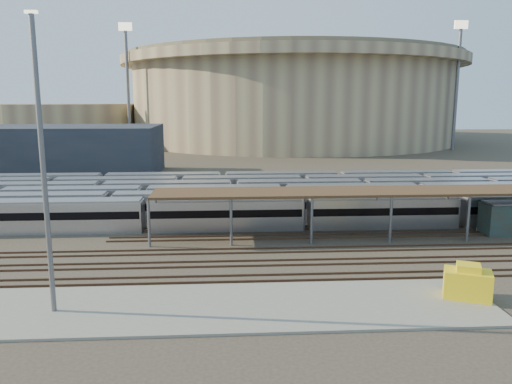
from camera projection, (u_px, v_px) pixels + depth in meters
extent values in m
plane|color=#383026|center=(226.00, 249.00, 51.65)|extent=(420.00, 420.00, 0.00)
cube|color=gray|center=(158.00, 309.00, 36.61)|extent=(50.00, 9.00, 0.20)
cube|color=silver|center=(147.00, 216.00, 58.62)|extent=(112.00, 2.90, 3.60)
cube|color=silver|center=(260.00, 207.00, 63.56)|extent=(112.00, 2.90, 3.60)
cube|color=silver|center=(284.00, 200.00, 67.89)|extent=(112.00, 2.90, 3.60)
cube|color=silver|center=(234.00, 195.00, 71.62)|extent=(112.00, 2.90, 3.60)
cube|color=silver|center=(180.00, 190.00, 75.26)|extent=(112.00, 2.90, 3.60)
cube|color=silver|center=(223.00, 185.00, 79.77)|extent=(112.00, 2.90, 3.60)
cylinder|color=slate|center=(149.00, 224.00, 52.00)|extent=(0.30, 0.30, 5.00)
cylinder|color=slate|center=(156.00, 212.00, 57.30)|extent=(0.30, 0.30, 5.00)
cylinder|color=slate|center=(231.00, 222.00, 52.51)|extent=(0.30, 0.30, 5.00)
cylinder|color=slate|center=(231.00, 211.00, 57.81)|extent=(0.30, 0.30, 5.00)
cylinder|color=slate|center=(312.00, 221.00, 53.02)|extent=(0.30, 0.30, 5.00)
cylinder|color=slate|center=(304.00, 210.00, 58.32)|extent=(0.30, 0.30, 5.00)
cylinder|color=slate|center=(391.00, 220.00, 53.53)|extent=(0.30, 0.30, 5.00)
cylinder|color=slate|center=(376.00, 209.00, 58.83)|extent=(0.30, 0.30, 5.00)
cylinder|color=slate|center=(468.00, 219.00, 54.04)|extent=(0.30, 0.30, 5.00)
cylinder|color=slate|center=(447.00, 208.00, 59.34)|extent=(0.30, 0.30, 5.00)
cube|color=#3C2918|center=(421.00, 191.00, 55.95)|extent=(60.00, 6.00, 0.30)
cube|color=#4C3323|center=(226.00, 253.00, 49.91)|extent=(170.00, 0.12, 0.18)
cube|color=#4C3323|center=(226.00, 249.00, 51.39)|extent=(170.00, 0.12, 0.18)
cube|color=#4C3323|center=(226.00, 266.00, 45.99)|extent=(170.00, 0.12, 0.18)
cube|color=#4C3323|center=(226.00, 261.00, 47.46)|extent=(170.00, 0.12, 0.18)
cube|color=#4C3323|center=(226.00, 282.00, 42.06)|extent=(170.00, 0.12, 0.18)
cube|color=#4C3323|center=(226.00, 276.00, 43.53)|extent=(170.00, 0.12, 0.18)
cylinder|color=tan|center=(291.00, 104.00, 188.04)|extent=(116.00, 116.00, 28.00)
cylinder|color=tan|center=(292.00, 61.00, 185.23)|extent=(124.00, 124.00, 3.00)
cylinder|color=brown|center=(292.00, 55.00, 184.83)|extent=(120.00, 120.00, 1.50)
cylinder|color=tan|center=(54.00, 124.00, 174.43)|extent=(56.00, 56.00, 14.00)
cube|color=#1E232D|center=(55.00, 150.00, 102.65)|extent=(42.00, 20.00, 10.00)
cylinder|color=slate|center=(128.00, 91.00, 154.59)|extent=(1.00, 1.00, 36.00)
cube|color=#FFF2CC|center=(125.00, 27.00, 151.12)|extent=(4.00, 0.60, 2.40)
cylinder|color=slate|center=(456.00, 91.00, 150.73)|extent=(1.00, 1.00, 36.00)
cube|color=#FFF2CC|center=(461.00, 25.00, 147.25)|extent=(4.00, 0.60, 2.40)
cylinder|color=slate|center=(201.00, 93.00, 204.87)|extent=(1.00, 1.00, 36.00)
cube|color=#FFF2CC|center=(200.00, 45.00, 201.39)|extent=(4.00, 0.60, 2.40)
cylinder|color=slate|center=(43.00, 170.00, 34.16)|extent=(0.36, 0.36, 20.51)
cube|color=#FFF2CC|center=(31.00, 12.00, 32.28)|extent=(0.80, 0.31, 0.20)
cube|color=yellow|center=(467.00, 284.00, 38.23)|extent=(3.99, 3.31, 2.14)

